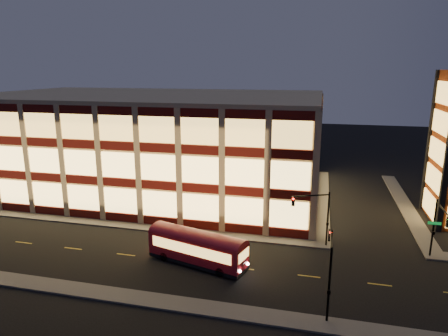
# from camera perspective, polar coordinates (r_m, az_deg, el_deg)

# --- Properties ---
(ground) EXTENTS (200.00, 200.00, 0.00)m
(ground) POSITION_cam_1_polar(r_m,az_deg,el_deg) (48.67, -14.80, -8.35)
(ground) COLOR black
(ground) RESTS_ON ground
(sidewalk_office_south) EXTENTS (54.00, 2.00, 0.15)m
(sidewalk_office_south) POSITION_cam_1_polar(r_m,az_deg,el_deg) (50.87, -17.27, -7.44)
(sidewalk_office_south) COLOR #514F4C
(sidewalk_office_south) RESTS_ON ground
(sidewalk_office_east) EXTENTS (2.00, 30.00, 0.15)m
(sidewalk_office_east) POSITION_cam_1_polar(r_m,az_deg,el_deg) (59.12, 13.82, -4.19)
(sidewalk_office_east) COLOR #514F4C
(sidewalk_office_east) RESTS_ON ground
(sidewalk_tower_west) EXTENTS (2.00, 30.00, 0.15)m
(sidewalk_tower_west) POSITION_cam_1_polar(r_m,az_deg,el_deg) (60.26, 24.35, -4.72)
(sidewalk_tower_west) COLOR #514F4C
(sidewalk_tower_west) RESTS_ON ground
(sidewalk_near) EXTENTS (100.00, 2.00, 0.15)m
(sidewalk_near) POSITION_cam_1_polar(r_m,az_deg,el_deg) (38.90, -24.18, -14.98)
(sidewalk_near) COLOR #514F4C
(sidewalk_near) RESTS_ON ground
(office_building) EXTENTS (50.45, 30.45, 14.50)m
(office_building) POSITION_cam_1_polar(r_m,az_deg,el_deg) (62.54, -10.26, 3.77)
(office_building) COLOR tan
(office_building) RESTS_ON ground
(traffic_signal_far) EXTENTS (3.79, 1.87, 6.00)m
(traffic_signal_far) POSITION_cam_1_polar(r_m,az_deg,el_deg) (41.94, 12.92, -5.89)
(traffic_signal_far) COLOR black
(traffic_signal_far) RESTS_ON ground
(traffic_signal_right) EXTENTS (1.20, 4.37, 6.00)m
(traffic_signal_right) POSITION_cam_1_polar(r_m,az_deg,el_deg) (42.63, 28.34, -6.96)
(traffic_signal_right) COLOR black
(traffic_signal_right) RESTS_ON ground
(traffic_signal_near) EXTENTS (0.32, 4.45, 6.00)m
(traffic_signal_near) POSITION_cam_1_polar(r_m,az_deg,el_deg) (31.56, 14.88, -12.83)
(traffic_signal_near) COLOR black
(traffic_signal_near) RESTS_ON ground
(trolley_bus) EXTENTS (10.08, 4.97, 3.31)m
(trolley_bus) POSITION_cam_1_polar(r_m,az_deg,el_deg) (38.53, -3.83, -11.04)
(trolley_bus) COLOR maroon
(trolley_bus) RESTS_ON ground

